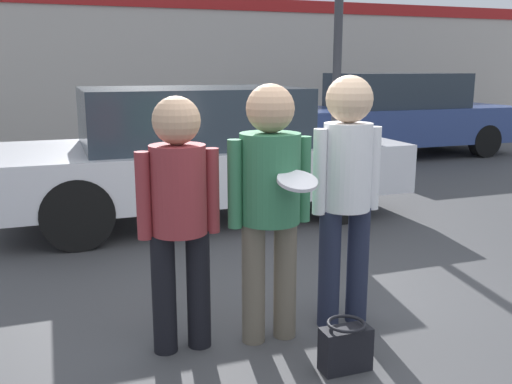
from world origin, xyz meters
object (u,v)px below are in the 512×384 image
Objects in this scene: person_right at (347,181)px; parked_car_far at (398,115)px; person_left at (179,206)px; handbag at (346,347)px; person_middle_with_frisbee at (270,191)px; parked_car_near at (197,152)px.

parked_car_far is (4.73, 6.49, -0.21)m from person_right.
person_right is (1.14, -0.01, 0.08)m from person_left.
handbag is (-0.29, -0.58, -0.87)m from person_right.
parked_car_far is (5.30, 6.54, -0.20)m from person_middle_with_frisbee.
person_middle_with_frisbee is 0.97× the size of person_right.
parked_car_far is at bearing 47.84° from person_left.
person_middle_with_frisbee is at bearing -175.00° from person_right.
person_left is at bearing 179.29° from person_right.
parked_car_far is (4.95, 3.28, 0.03)m from parked_car_near.
person_right reaches higher than handbag.
person_left is at bearing 173.60° from person_middle_with_frisbee.
handbag is at bearing -116.66° from person_right.
person_left is 0.96× the size of person_middle_with_frisbee.
person_right is at bearing -126.08° from parked_car_far.
person_middle_with_frisbee is 0.35× the size of parked_car_near.
person_middle_with_frisbee is 0.35× the size of parked_car_far.
person_middle_with_frisbee is 8.42m from parked_car_far.
parked_car_far is 15.75× the size of handbag.
handbag is (-5.02, -7.07, -0.66)m from parked_car_far.
person_left is 1.30m from handbag.
person_right is 0.36× the size of parked_car_far.
parked_car_near is at bearing 83.90° from person_middle_with_frisbee.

